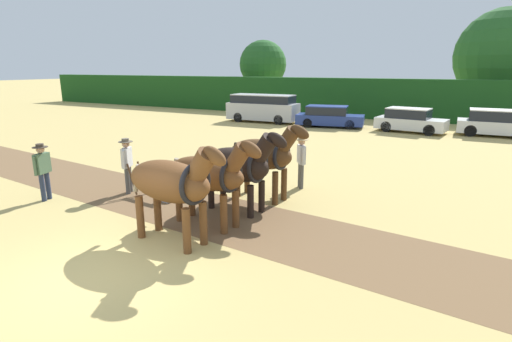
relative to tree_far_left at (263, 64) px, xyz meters
The scene contains 17 objects.
ground_plane 34.80m from the tree_far_left, 68.48° to the right, with size 240.00×240.00×0.00m, color tan.
plowed_furrow_strip 29.11m from the tree_far_left, 74.17° to the right, with size 35.20×2.85×0.01m, color brown.
hedgerow 13.80m from the tree_far_left, 20.64° to the right, with size 72.95×1.23×3.07m, color #194719.
tree_far_left is the anchor object (origin of this frame).
tree_left 20.78m from the tree_far_left, ahead, with size 7.45×7.45×8.51m.
draft_horse_lead_left 32.96m from the tree_far_left, 66.64° to the right, with size 2.92×1.22×2.45m.
draft_horse_lead_right 31.90m from the tree_far_left, 65.52° to the right, with size 2.95×1.11×2.38m.
draft_horse_trail_left 30.83m from the tree_far_left, 64.34° to the right, with size 2.81×1.20×2.40m.
draft_horse_trail_right 29.78m from the tree_far_left, 63.08° to the right, with size 2.79×1.15×2.45m.
plow 30.16m from the tree_far_left, 69.44° to the right, with size 1.68×0.50×1.13m.
farmer_at_plow 29.58m from the tree_far_left, 71.50° to the right, with size 0.44×0.62×1.77m.
farmer_beside_team 28.66m from the tree_far_left, 60.58° to the right, with size 0.44×0.58×1.73m.
farmer_onlooker_left 30.73m from the tree_far_left, 75.53° to the right, with size 0.43×0.65×1.73m.
parked_van 12.34m from the tree_far_left, 63.11° to the right, with size 5.23×2.07×1.98m.
parked_car_left 15.43m from the tree_far_left, 45.89° to the right, with size 4.65×2.47×1.41m.
parked_car_center_left 19.16m from the tree_far_left, 34.22° to the right, with size 4.29×2.27×1.47m.
parked_car_center 22.64m from the tree_far_left, 26.23° to the right, with size 3.95×1.83×1.54m.
Camera 1 is at (5.97, -4.68, 3.92)m, focal length 28.00 mm.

